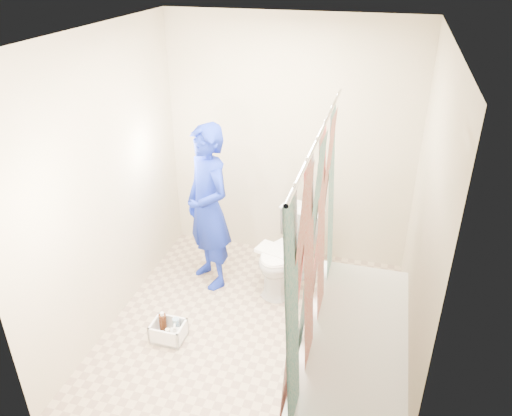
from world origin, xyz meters
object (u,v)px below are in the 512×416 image
(bathtub, at_px, (353,361))
(plumber, at_px, (208,208))
(cleaning_caddy, at_px, (169,332))
(toilet, at_px, (287,252))

(bathtub, distance_m, plumber, 1.83)
(bathtub, relative_size, cleaning_caddy, 6.49)
(bathtub, height_order, plumber, plumber)
(toilet, distance_m, plumber, 0.84)
(bathtub, distance_m, cleaning_caddy, 1.51)
(toilet, bearing_deg, plumber, -155.57)
(bathtub, height_order, cleaning_caddy, bathtub)
(bathtub, bearing_deg, plumber, 144.74)
(toilet, distance_m, cleaning_caddy, 1.28)
(plumber, relative_size, cleaning_caddy, 5.83)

